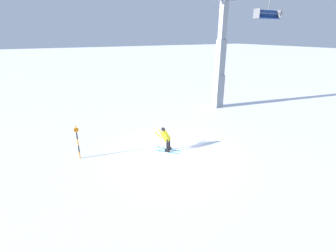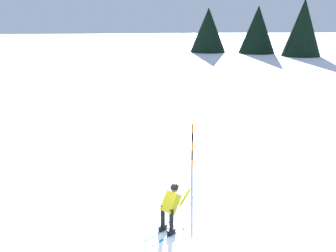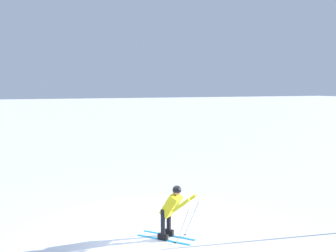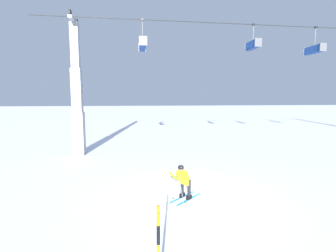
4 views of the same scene
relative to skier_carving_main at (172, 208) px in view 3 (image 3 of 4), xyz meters
The scene contains 2 objects.
ground_plane 1.03m from the skier_carving_main, 40.45° to the left, with size 260.00×260.00×0.00m, color white.
skier_carving_main is the anchor object (origin of this frame).
Camera 3 is at (-10.03, 3.79, 4.19)m, focal length 42.03 mm.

